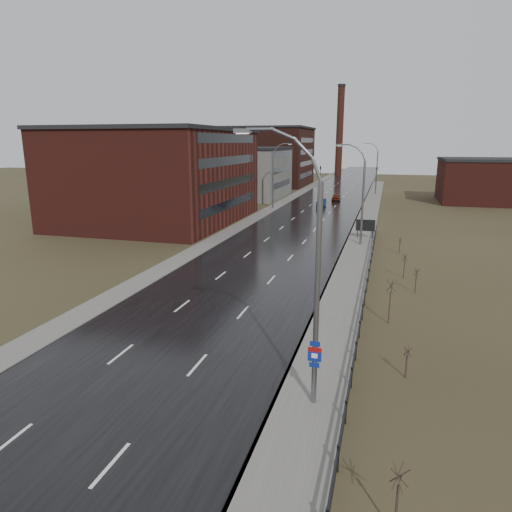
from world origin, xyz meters
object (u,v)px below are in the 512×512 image
Objects in this scene: billboard at (365,226)px; car_near at (321,203)px; car_far at (336,198)px; streetlight_main at (310,276)px.

car_near is at bearing 108.73° from billboard.
billboard reaches higher than car_far.
streetlight_main is 74.51m from car_far.
streetlight_main reaches higher than car_near.
streetlight_main reaches higher than billboard.
streetlight_main is 37.86m from billboard.
car_far is (-7.50, 36.40, -0.95)m from billboard.
billboard is at bearing 89.04° from streetlight_main.
billboard is (0.63, 37.60, -4.39)m from streetlight_main.
streetlight_main reaches higher than car_far.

